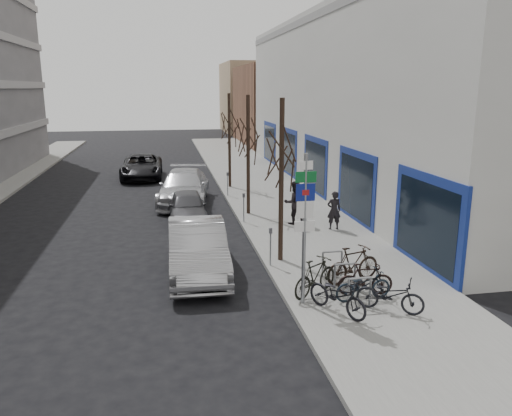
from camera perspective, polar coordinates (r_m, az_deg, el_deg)
name	(u,v)px	position (r m, az deg, el deg)	size (l,w,h in m)	color
ground	(214,315)	(13.42, -4.81, -12.08)	(120.00, 120.00, 0.00)	black
sidewalk_east	(288,213)	(23.46, 3.70, -0.57)	(5.00, 70.00, 0.15)	slate
commercial_building	(466,101)	(33.39, 22.86, 11.18)	(20.00, 32.00, 10.00)	#B7B7B2
brick_building_far	(298,105)	(53.95, 4.83, 11.64)	(12.00, 14.00, 8.00)	brown
tan_building_far	(273,98)	(68.63, 1.90, 12.50)	(13.00, 12.00, 9.00)	#937A5B
highway_sign_pole	(305,220)	(12.97, 5.58, -1.41)	(0.55, 0.10, 4.20)	gray
bike_rack	(345,274)	(14.51, 10.12, -7.39)	(0.66, 2.26, 0.83)	gray
tree_near	(282,142)	(16.07, 2.96, 7.51)	(1.80, 1.80, 5.50)	black
tree_mid	(248,127)	(22.42, -0.92, 9.25)	(1.80, 1.80, 5.50)	black
tree_far	(229,118)	(28.84, -3.09, 10.20)	(1.80, 1.80, 5.50)	black
meter_front	(271,243)	(16.15, 1.67, -4.02)	(0.10, 0.08, 1.27)	gray
meter_mid	(244,205)	(21.37, -1.41, 0.37)	(0.10, 0.08, 1.27)	gray
meter_back	(228,182)	(26.70, -3.27, 3.03)	(0.10, 0.08, 1.27)	gray
bike_near_left	(338,292)	(13.08, 9.31, -9.48)	(0.56, 1.86, 1.14)	black
bike_near_right	(365,279)	(14.32, 12.39, -7.92)	(0.47, 1.57, 0.96)	black
bike_mid_curb	(363,283)	(13.99, 12.16, -8.36)	(0.49, 1.62, 0.99)	black
bike_mid_inner	(315,276)	(14.10, 6.80, -7.74)	(0.53, 1.79, 1.09)	black
bike_far_curb	(390,292)	(13.46, 15.10, -9.25)	(0.53, 1.74, 1.06)	black
bike_far_inner	(353,264)	(15.11, 11.04, -6.31)	(0.56, 1.89, 1.15)	black
parked_car_front	(197,249)	(15.96, -6.70, -4.63)	(1.77, 5.08, 1.67)	#9F9FA3
parked_car_mid	(188,207)	(22.26, -7.83, 0.17)	(1.61, 4.00, 1.36)	#45454A
parked_car_back	(184,187)	(25.79, -8.24, 2.36)	(2.35, 5.79, 1.68)	#B4B5B9
lane_car	(142,167)	(33.60, -12.92, 4.64)	(2.56, 5.54, 1.54)	black
pedestrian_near	(334,210)	(20.53, 8.90, -0.27)	(0.58, 0.38, 1.58)	black
pedestrian_far	(294,202)	(21.15, 4.39, 0.66)	(0.69, 0.47, 1.87)	black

